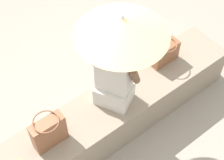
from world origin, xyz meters
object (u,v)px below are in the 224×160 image
(person_seated, at_px, (114,75))
(tote_bag_canvas, at_px, (49,132))
(parasol, at_px, (122,26))
(handbag_black, at_px, (165,53))

(person_seated, relative_size, tote_bag_canvas, 2.48)
(parasol, distance_m, handbag_black, 1.12)
(parasol, bearing_deg, person_seated, -34.57)
(handbag_black, relative_size, tote_bag_canvas, 0.88)
(handbag_black, bearing_deg, person_seated, 5.77)
(person_seated, relative_size, parasol, 0.80)
(parasol, bearing_deg, tote_bag_canvas, -0.70)
(parasol, relative_size, handbag_black, 3.51)
(person_seated, bearing_deg, tote_bag_canvas, 1.72)
(person_seated, relative_size, handbag_black, 2.81)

